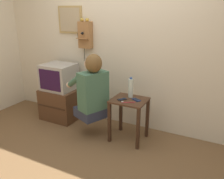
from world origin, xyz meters
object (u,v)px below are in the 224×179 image
at_px(framed_picture, 70,20).
at_px(toothbrush, 127,102).
at_px(wall_phone_antique, 85,34).
at_px(cell_phone_spare, 136,100).
at_px(water_bottle, 131,88).
at_px(cell_phone_held, 122,99).
at_px(television, 59,77).
at_px(person, 92,89).

height_order(framed_picture, toothbrush, framed_picture).
xyz_separation_m(wall_phone_antique, cell_phone_spare, (1.00, -0.36, -0.77)).
bearing_deg(water_bottle, cell_phone_spare, -32.21).
relative_size(wall_phone_antique, toothbrush, 5.16).
bearing_deg(framed_picture, toothbrush, -23.57).
distance_m(wall_phone_antique, cell_phone_held, 1.21).
bearing_deg(framed_picture, television, -102.97).
xyz_separation_m(cell_phone_spare, toothbrush, (-0.07, -0.14, 0.00)).
bearing_deg(cell_phone_spare, cell_phone_held, 142.67).
height_order(wall_phone_antique, toothbrush, wall_phone_antique).
height_order(cell_phone_held, water_bottle, water_bottle).
xyz_separation_m(person, framed_picture, (-0.72, 0.56, 0.86)).
relative_size(wall_phone_antique, cell_phone_spare, 6.01).
distance_m(television, cell_phone_held, 1.22).
xyz_separation_m(person, television, (-0.79, 0.27, -0.01)).
xyz_separation_m(television, wall_phone_antique, (0.37, 0.25, 0.66)).
bearing_deg(toothbrush, cell_phone_spare, -56.94).
height_order(person, water_bottle, person).
bearing_deg(cell_phone_held, person, -135.32).
distance_m(television, toothbrush, 1.33).
distance_m(framed_picture, cell_phone_spare, 1.68).
xyz_separation_m(person, cell_phone_spare, (0.58, 0.16, -0.11)).
bearing_deg(person, cell_phone_spare, -51.09).
height_order(television, framed_picture, framed_picture).
bearing_deg(cell_phone_spare, wall_phone_antique, 100.71).
bearing_deg(television, framed_picture, 77.03).
xyz_separation_m(television, cell_phone_spare, (1.37, -0.11, -0.11)).
bearing_deg(toothbrush, water_bottle, -18.72).
bearing_deg(cell_phone_held, television, -156.40).
xyz_separation_m(cell_phone_held, cell_phone_spare, (0.17, 0.07, 0.00)).
bearing_deg(wall_phone_antique, toothbrush, -27.91).
relative_size(framed_picture, cell_phone_spare, 3.19).
bearing_deg(person, water_bottle, -40.16).
bearing_deg(toothbrush, television, 48.61).
relative_size(television, cell_phone_spare, 3.52).
bearing_deg(television, cell_phone_spare, -4.56).
bearing_deg(wall_phone_antique, cell_phone_spare, -19.51).
bearing_deg(cell_phone_held, toothbrush, -1.09).
bearing_deg(television, toothbrush, -10.81).
distance_m(television, water_bottle, 1.26).
bearing_deg(cell_phone_spare, toothbrush, -176.15).
bearing_deg(person, framed_picture, 75.50).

